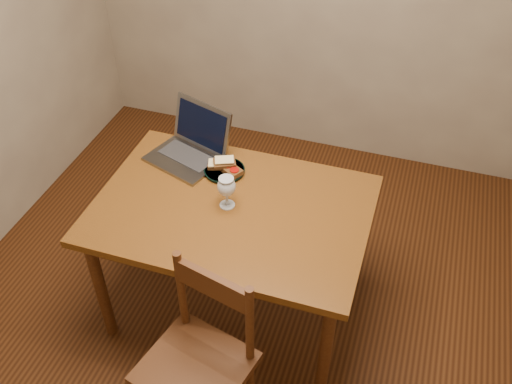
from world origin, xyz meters
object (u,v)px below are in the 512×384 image
(table, at_px, (232,220))
(plate, at_px, (224,171))
(chair, at_px, (198,356))
(milk_glass, at_px, (227,192))
(laptop, at_px, (192,144))

(table, relative_size, plate, 6.25)
(chair, distance_m, milk_glass, 0.75)
(chair, relative_size, milk_glass, 2.99)
(plate, bearing_deg, laptop, 157.16)
(plate, distance_m, milk_glass, 0.26)
(plate, relative_size, milk_glass, 1.23)
(table, height_order, milk_glass, milk_glass)
(table, bearing_deg, plate, 117.91)
(chair, relative_size, laptop, 1.14)
(plate, height_order, laptop, laptop)
(chair, height_order, laptop, laptop)
(milk_glass, bearing_deg, laptop, 134.26)
(table, bearing_deg, chair, -83.01)
(milk_glass, bearing_deg, plate, 113.49)
(plate, xyz_separation_m, laptop, (-0.21, 0.09, 0.06))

